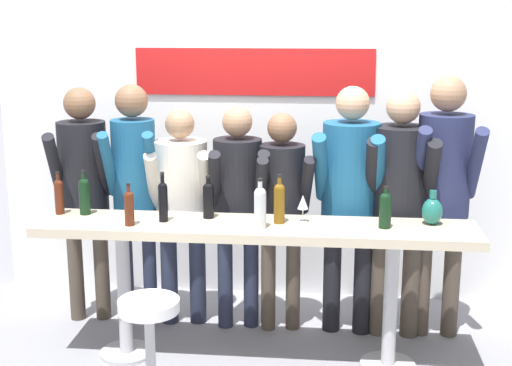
% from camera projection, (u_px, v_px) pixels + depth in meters
% --- Properties ---
extents(ground_plane, '(40.00, 40.00, 0.00)m').
position_uv_depth(ground_plane, '(255.00, 360.00, 4.73)').
color(ground_plane, gray).
extents(back_wall, '(4.41, 0.12, 2.66)m').
position_uv_depth(back_wall, '(271.00, 132.00, 5.65)').
color(back_wall, white).
rests_on(back_wall, ground_plane).
extents(tasting_table, '(2.81, 0.49, 0.94)m').
position_uv_depth(tasting_table, '(255.00, 246.00, 4.55)').
color(tasting_table, beige).
rests_on(tasting_table, ground_plane).
extents(bar_stool, '(0.37, 0.37, 0.65)m').
position_uv_depth(bar_stool, '(150.00, 335.00, 4.12)').
color(bar_stool, '#B2B2B7').
rests_on(bar_stool, ground_plane).
extents(person_far_left, '(0.47, 0.59, 1.74)m').
position_uv_depth(person_far_left, '(83.00, 179.00, 5.14)').
color(person_far_left, '#473D33').
rests_on(person_far_left, ground_plane).
extents(person_left, '(0.41, 0.55, 1.77)m').
position_uv_depth(person_left, '(134.00, 176.00, 5.06)').
color(person_left, '#23283D').
rests_on(person_left, ground_plane).
extents(person_center_left, '(0.50, 0.57, 1.59)m').
position_uv_depth(person_center_left, '(181.00, 195.00, 5.10)').
color(person_center_left, '#23283D').
rests_on(person_center_left, ground_plane).
extents(person_center, '(0.46, 0.56, 1.62)m').
position_uv_depth(person_center, '(238.00, 194.00, 5.03)').
color(person_center, '#23283D').
rests_on(person_center, ground_plane).
extents(person_center_right, '(0.44, 0.54, 1.58)m').
position_uv_depth(person_center_right, '(282.00, 198.00, 4.99)').
color(person_center_right, '#473D33').
rests_on(person_center_right, ground_plane).
extents(person_right, '(0.51, 0.60, 1.77)m').
position_uv_depth(person_right, '(350.00, 185.00, 4.92)').
color(person_right, black).
rests_on(person_right, ground_plane).
extents(person_far_right, '(0.49, 0.58, 1.75)m').
position_uv_depth(person_far_right, '(400.00, 189.00, 4.87)').
color(person_far_right, '#473D33').
rests_on(person_far_right, ground_plane).
extents(person_rightmost, '(0.44, 0.57, 1.85)m').
position_uv_depth(person_rightmost, '(443.00, 178.00, 4.85)').
color(person_rightmost, '#473D33').
rests_on(person_rightmost, ground_plane).
extents(wine_bottle_0, '(0.07, 0.07, 0.32)m').
position_uv_depth(wine_bottle_0, '(279.00, 201.00, 4.51)').
color(wine_bottle_0, brown).
rests_on(wine_bottle_0, tasting_table).
extents(wine_bottle_1, '(0.06, 0.06, 0.32)m').
position_uv_depth(wine_bottle_1, '(163.00, 200.00, 4.55)').
color(wine_bottle_1, black).
rests_on(wine_bottle_1, tasting_table).
extents(wine_bottle_2, '(0.07, 0.07, 0.28)m').
position_uv_depth(wine_bottle_2, '(208.00, 198.00, 4.63)').
color(wine_bottle_2, black).
rests_on(wine_bottle_2, tasting_table).
extents(wine_bottle_3, '(0.06, 0.06, 0.27)m').
position_uv_depth(wine_bottle_3, '(129.00, 206.00, 4.46)').
color(wine_bottle_3, '#4C1E0F').
rests_on(wine_bottle_3, tasting_table).
extents(wine_bottle_4, '(0.08, 0.08, 0.27)m').
position_uv_depth(wine_bottle_4, '(385.00, 208.00, 4.41)').
color(wine_bottle_4, black).
rests_on(wine_bottle_4, tasting_table).
extents(wine_bottle_5, '(0.07, 0.07, 0.30)m').
position_uv_depth(wine_bottle_5, '(84.00, 194.00, 4.71)').
color(wine_bottle_5, black).
rests_on(wine_bottle_5, tasting_table).
extents(wine_bottle_6, '(0.06, 0.06, 0.29)m').
position_uv_depth(wine_bottle_6, '(59.00, 195.00, 4.72)').
color(wine_bottle_6, '#4C1E0F').
rests_on(wine_bottle_6, tasting_table).
extents(wine_bottle_7, '(0.08, 0.08, 0.32)m').
position_uv_depth(wine_bottle_7, '(260.00, 205.00, 4.40)').
color(wine_bottle_7, '#B7BCC1').
rests_on(wine_bottle_7, tasting_table).
extents(wine_glass_0, '(0.07, 0.07, 0.18)m').
position_uv_depth(wine_glass_0, '(303.00, 203.00, 4.53)').
color(wine_glass_0, silver).
rests_on(wine_glass_0, tasting_table).
extents(decorative_vase, '(0.13, 0.13, 0.22)m').
position_uv_depth(decorative_vase, '(432.00, 211.00, 4.49)').
color(decorative_vase, '#1E665B').
rests_on(decorative_vase, tasting_table).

